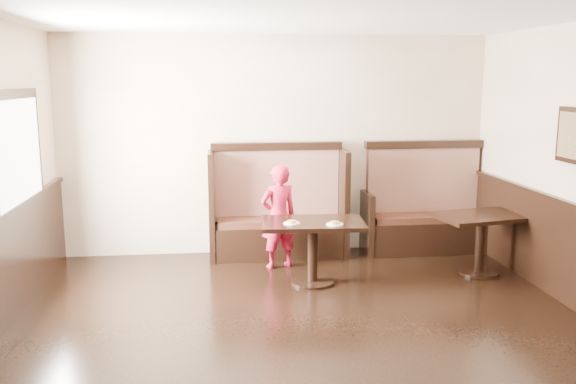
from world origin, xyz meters
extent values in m
plane|color=black|center=(0.00, 0.00, 0.00)|extent=(7.00, 7.00, 0.00)
plane|color=beige|center=(0.00, 3.50, 1.40)|extent=(5.50, 0.00, 5.50)
cube|color=black|center=(-2.71, 1.90, 1.55)|extent=(0.05, 1.50, 1.20)
cube|color=white|center=(-2.69, 1.90, 1.55)|extent=(0.01, 1.30, 1.00)
cube|color=olive|center=(2.69, 1.20, 1.70)|extent=(0.01, 0.60, 0.45)
cube|color=black|center=(0.00, 3.22, 0.21)|extent=(1.60, 0.50, 0.42)
cube|color=#3B1D12|center=(0.00, 3.22, 0.46)|extent=(1.54, 0.46, 0.09)
cube|color=#4D0F18|center=(0.00, 3.43, 0.90)|extent=(1.60, 0.12, 0.92)
cube|color=black|center=(0.00, 3.43, 1.40)|extent=(1.68, 0.16, 0.10)
cube|color=black|center=(-0.84, 3.32, 0.68)|extent=(0.07, 0.72, 1.36)
cube|color=black|center=(0.84, 3.32, 0.68)|extent=(0.07, 0.72, 1.36)
cube|color=black|center=(1.95, 3.22, 0.21)|extent=(1.50, 0.50, 0.42)
cube|color=#3B1D12|center=(1.95, 3.22, 0.46)|extent=(1.44, 0.46, 0.09)
cube|color=#4D0F18|center=(1.95, 3.43, 0.90)|extent=(1.50, 0.12, 0.92)
cube|color=black|center=(1.95, 3.43, 1.40)|extent=(1.58, 0.16, 0.10)
cube|color=black|center=(1.16, 3.32, 0.40)|extent=(0.07, 0.72, 0.80)
cube|color=black|center=(2.74, 3.32, 0.40)|extent=(0.07, 0.72, 0.80)
cube|color=black|center=(0.27, 2.13, 0.69)|extent=(1.16, 0.77, 0.05)
cylinder|color=black|center=(0.27, 2.13, 0.33)|extent=(0.11, 0.11, 0.65)
cylinder|color=black|center=(0.27, 2.13, 0.01)|extent=(0.48, 0.48, 0.03)
cube|color=black|center=(2.26, 2.25, 0.68)|extent=(1.12, 0.84, 0.05)
cylinder|color=black|center=(2.26, 2.25, 0.33)|extent=(0.11, 0.11, 0.65)
cylinder|color=black|center=(2.26, 2.25, 0.01)|extent=(0.48, 0.48, 0.03)
imported|color=red|center=(-0.04, 2.77, 0.63)|extent=(0.53, 0.43, 1.25)
cylinder|color=white|center=(0.02, 2.05, 0.72)|extent=(0.18, 0.18, 0.01)
cylinder|color=tan|center=(0.02, 2.05, 0.73)|extent=(0.11, 0.11, 0.01)
cylinder|color=#EABA54|center=(0.02, 2.05, 0.74)|extent=(0.10, 0.10, 0.01)
cylinder|color=white|center=(0.47, 1.94, 0.72)|extent=(0.19, 0.19, 0.01)
cylinder|color=tan|center=(0.47, 1.94, 0.73)|extent=(0.11, 0.11, 0.02)
cylinder|color=#EABA54|center=(0.47, 1.94, 0.74)|extent=(0.10, 0.10, 0.01)
camera|label=1|loc=(-0.77, -4.30, 2.24)|focal=38.00mm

